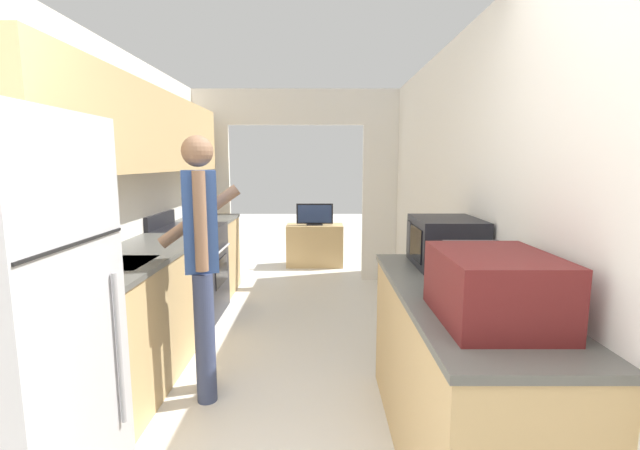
{
  "coord_description": "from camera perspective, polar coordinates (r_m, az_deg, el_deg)",
  "views": [
    {
      "loc": [
        0.31,
        -1.07,
        1.57
      ],
      "look_at": [
        0.31,
        2.55,
        1.04
      ],
      "focal_mm": 24.0,
      "sensor_mm": 36.0,
      "label": 1
    }
  ],
  "objects": [
    {
      "name": "microwave",
      "position": [
        2.82,
        16.39,
        -2.17
      ],
      "size": [
        0.4,
        0.49,
        0.3
      ],
      "color": "black",
      "rests_on": "counter_right"
    },
    {
      "name": "counter_left",
      "position": [
        3.94,
        -20.12,
        -8.54
      ],
      "size": [
        0.62,
        3.48,
        0.92
      ],
      "color": "tan",
      "rests_on": "ground_plane"
    },
    {
      "name": "tv_cabinet",
      "position": [
        6.55,
        -0.7,
        -2.69
      ],
      "size": [
        0.85,
        0.42,
        0.64
      ],
      "color": "tan",
      "rests_on": "ground_plane"
    },
    {
      "name": "television",
      "position": [
        6.43,
        -0.71,
        1.4
      ],
      "size": [
        0.55,
        0.16,
        0.32
      ],
      "color": "black",
      "rests_on": "tv_cabinet"
    },
    {
      "name": "person",
      "position": [
        2.91,
        -15.49,
        -4.43
      ],
      "size": [
        0.55,
        0.44,
        1.74
      ],
      "rotation": [
        0.0,
        0.0,
        1.85
      ],
      "color": "#384266",
      "rests_on": "ground_plane"
    },
    {
      "name": "range_oven",
      "position": [
        4.62,
        -16.82,
        -5.83
      ],
      "size": [
        0.66,
        0.74,
        1.06
      ],
      "color": "black",
      "rests_on": "ground_plane"
    },
    {
      "name": "suitcase",
      "position": [
        1.91,
        22.14,
        -7.64
      ],
      "size": [
        0.44,
        0.58,
        0.28
      ],
      "color": "#5B1919",
      "rests_on": "counter_right"
    },
    {
      "name": "wall_right",
      "position": [
        2.95,
        20.72,
        1.55
      ],
      "size": [
        0.06,
        6.95,
        2.5
      ],
      "color": "white",
      "rests_on": "ground_plane"
    },
    {
      "name": "counter_right",
      "position": [
        2.49,
        17.61,
        -18.57
      ],
      "size": [
        0.62,
        1.75,
        0.92
      ],
      "color": "tan",
      "rests_on": "ground_plane"
    },
    {
      "name": "wall_left",
      "position": [
        3.52,
        -26.97,
        6.27
      ],
      "size": [
        0.38,
        6.95,
        2.5
      ],
      "color": "white",
      "rests_on": "ground_plane"
    },
    {
      "name": "wall_far_with_doorway",
      "position": [
        5.65,
        -3.2,
        7.1
      ],
      "size": [
        3.05,
        0.06,
        2.5
      ],
      "color": "white",
      "rests_on": "ground_plane"
    },
    {
      "name": "knife",
      "position": [
        5.03,
        -15.7,
        0.71
      ],
      "size": [
        0.12,
        0.31,
        0.02
      ],
      "rotation": [
        0.0,
        0.0,
        0.46
      ],
      "color": "#B7B7BC",
      "rests_on": "counter_left"
    }
  ]
}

